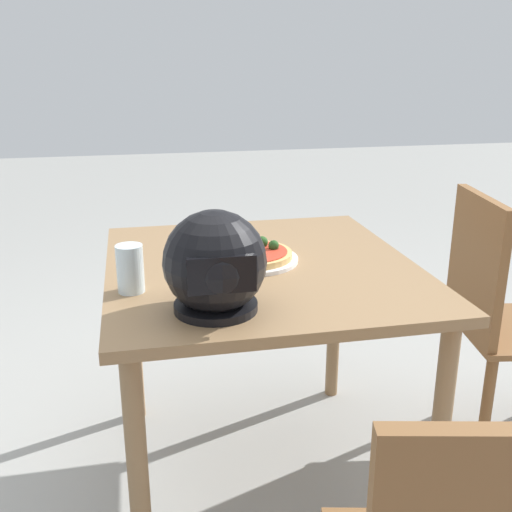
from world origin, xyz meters
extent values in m
plane|color=#9E9E99|center=(0.00, 0.00, 0.00)|extent=(14.00, 14.00, 0.00)
cube|color=olive|center=(0.00, 0.00, 0.72)|extent=(0.89, 0.96, 0.03)
cylinder|color=olive|center=(-0.39, -0.42, 0.35)|extent=(0.05, 0.05, 0.70)
cylinder|color=olive|center=(0.39, -0.42, 0.35)|extent=(0.05, 0.05, 0.70)
cylinder|color=olive|center=(-0.39, 0.42, 0.35)|extent=(0.05, 0.05, 0.70)
cylinder|color=olive|center=(0.39, 0.42, 0.35)|extent=(0.05, 0.05, 0.70)
cylinder|color=white|center=(0.02, -0.03, 0.74)|extent=(0.28, 0.28, 0.01)
cylinder|color=tan|center=(0.02, -0.03, 0.75)|extent=(0.24, 0.24, 0.02)
cylinder|color=red|center=(0.02, -0.03, 0.76)|extent=(0.22, 0.22, 0.00)
sphere|color=#234C1E|center=(-0.02, -0.07, 0.78)|extent=(0.04, 0.04, 0.04)
sphere|color=#234C1E|center=(0.08, -0.04, 0.78)|extent=(0.04, 0.04, 0.04)
sphere|color=#234C1E|center=(-0.05, -0.03, 0.78)|extent=(0.03, 0.03, 0.03)
sphere|color=#234C1E|center=(0.04, 0.01, 0.78)|extent=(0.03, 0.03, 0.03)
sphere|color=#234C1E|center=(0.06, -0.02, 0.77)|extent=(0.03, 0.03, 0.03)
cylinder|color=#E0D172|center=(0.09, 0.03, 0.77)|extent=(0.03, 0.03, 0.01)
cylinder|color=#E0D172|center=(0.10, -0.08, 0.78)|extent=(0.02, 0.02, 0.02)
cylinder|color=#E0D172|center=(0.09, 0.00, 0.77)|extent=(0.02, 0.02, 0.02)
cylinder|color=#E0D172|center=(0.11, 0.01, 0.77)|extent=(0.03, 0.03, 0.01)
cylinder|color=#E0D172|center=(0.03, -0.01, 0.77)|extent=(0.03, 0.03, 0.01)
sphere|color=black|center=(0.18, 0.31, 0.86)|extent=(0.25, 0.25, 0.25)
cylinder|color=black|center=(0.18, 0.31, 0.74)|extent=(0.20, 0.20, 0.02)
cube|color=black|center=(0.18, 0.42, 0.86)|extent=(0.15, 0.02, 0.08)
cylinder|color=silver|center=(0.38, 0.15, 0.80)|extent=(0.07, 0.07, 0.13)
cube|color=brown|center=(-0.71, -0.01, 0.68)|extent=(0.09, 0.38, 0.45)
cylinder|color=brown|center=(-0.76, -0.18, 0.21)|extent=(0.04, 0.04, 0.43)
cylinder|color=brown|center=(-0.70, 0.16, 0.21)|extent=(0.04, 0.04, 0.43)
camera|label=1|loc=(0.36, 1.63, 1.31)|focal=42.23mm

